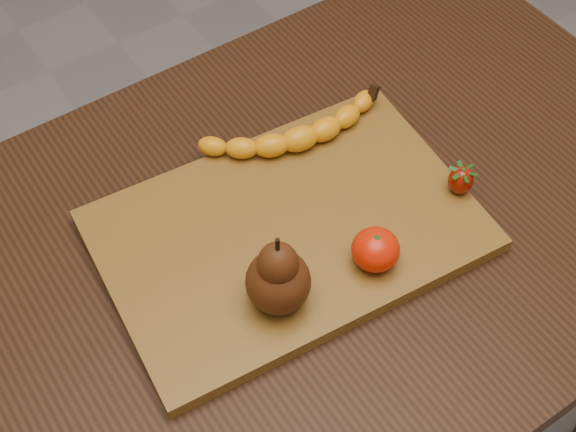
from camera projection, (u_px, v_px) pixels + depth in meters
table at (331, 256)px, 1.09m from camera, size 1.00×0.70×0.76m
cutting_board at (288, 231)px, 0.98m from camera, size 0.48×0.34×0.02m
banana at (300, 139)px, 1.04m from camera, size 0.22×0.10×0.03m
pear at (278, 271)px, 0.86m from camera, size 0.08×0.08×0.11m
mandarin at (376, 249)px, 0.92m from camera, size 0.07×0.07×0.05m
strawberry at (461, 179)px, 0.99m from camera, size 0.03×0.03×0.04m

